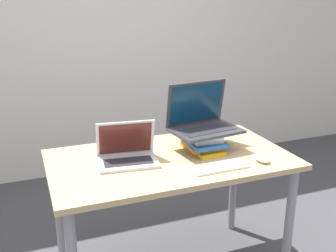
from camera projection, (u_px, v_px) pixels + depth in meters
wall_back at (101, 26)px, 3.46m from camera, size 8.00×0.05×2.70m
desk at (170, 172)px, 2.17m from camera, size 1.30×0.73×0.76m
laptop_left at (127, 154)px, 2.06m from camera, size 0.33×0.25×0.22m
book_stack at (203, 141)px, 2.22m from camera, size 0.20×0.27×0.11m
laptop_on_books at (203, 121)px, 2.22m from camera, size 0.41×0.31×0.27m
wireless_keyboard at (219, 167)px, 2.00m from camera, size 0.31×0.12×0.01m
mouse at (262, 158)px, 2.08m from camera, size 0.06×0.11×0.04m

